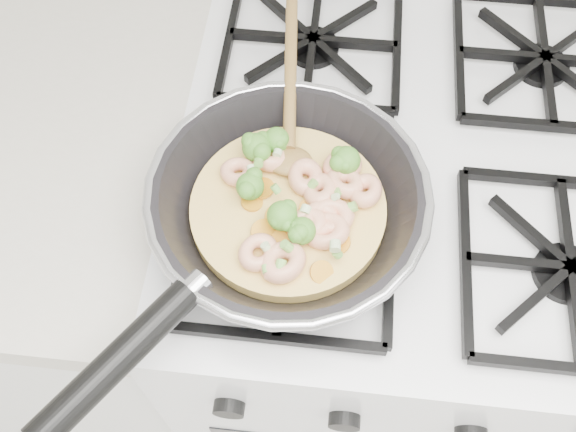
# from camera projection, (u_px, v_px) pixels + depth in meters

# --- Properties ---
(stove) EXTENTS (0.60, 0.60, 0.92)m
(stove) POSITION_uv_depth(u_px,v_px,m) (380.00, 294.00, 1.16)
(stove) COLOR white
(stove) RESTS_ON ground
(skillet) EXTENTS (0.35, 0.61, 0.09)m
(skillet) POSITION_uv_depth(u_px,v_px,m) (286.00, 204.00, 0.67)
(skillet) COLOR black
(skillet) RESTS_ON stove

